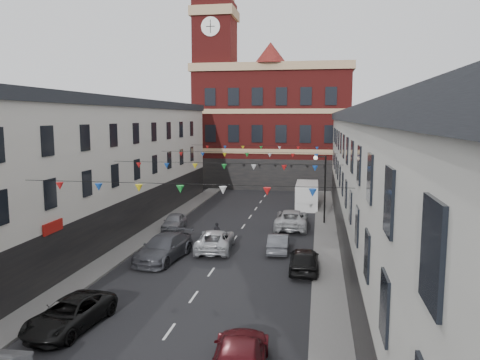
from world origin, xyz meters
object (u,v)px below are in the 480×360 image
Objects in this scene: car_right_c at (240,356)px; white_van at (307,195)px; street_lamp at (322,180)px; pedestrian at (217,233)px; moving_car at (215,240)px; car_right_d at (304,260)px; car_right_f at (291,219)px; car_left_d at (164,248)px; car_right_e at (278,243)px; car_left_e at (174,222)px; car_left_c at (70,314)px.

white_van is at bearing -97.53° from car_right_c.
street_lamp is 11.15m from pedestrian.
street_lamp is at bearing -133.05° from moving_car.
car_right_f is (-1.42, 11.08, 0.05)m from car_right_d.
car_right_e is at bearing 31.03° from car_left_d.
car_right_e is 0.76× the size of moving_car.
street_lamp reaches higher than car_right_e.
pedestrian is at bearing -19.93° from car_right_e.
car_right_f is at bearing -142.87° from street_lamp.
car_left_e is at bearing -133.11° from white_van.
car_right_e is 4.41m from moving_car.
car_left_d reaches higher than car_right_e.
car_right_c reaches higher than car_right_e.
white_van is (9.48, 29.95, 0.61)m from car_left_c.
car_right_f is 7.62m from pedestrian.
car_right_d is 4.39m from car_right_e.
white_van is 3.77× the size of pedestrian.
moving_car is (-6.29, 3.61, -0.02)m from car_right_d.
moving_car reaches higher than car_right_c.
car_right_d reaches higher than car_right_e.
car_right_e is 16.63m from white_van.
car_right_e is 4.92m from pedestrian.
street_lamp is 25.14m from car_left_c.
car_right_d is (10.99, -9.05, 0.09)m from car_left_e.
car_left_c is 13.67m from car_right_d.
car_left_c is (-10.94, -22.40, -3.24)m from street_lamp.
car_left_c is 1.09× the size of car_right_d.
white_van is (10.59, 11.46, 0.61)m from car_left_e.
car_right_c is 16.14m from moving_car.
street_lamp reaches higher than car_left_e.
pedestrian is (-4.68, 1.51, 0.11)m from car_right_e.
car_right_e is (7.20, 3.12, -0.16)m from car_left_d.
car_right_f is 3.75× the size of pedestrian.
street_lamp is 12.31m from moving_car.
car_left_c is at bearing -93.78° from pedestrian.
street_lamp is 1.07× the size of car_left_d.
moving_car is (2.80, 2.77, -0.09)m from car_left_d.
car_left_c is 15.28m from pedestrian.
pedestrian is (4.42, -3.58, 0.11)m from car_left_e.
car_left_c is 22.20m from car_right_f.
car_left_e is (-12.05, -3.90, -3.25)m from street_lamp.
car_right_c is at bearing -96.76° from street_lamp.
street_lamp reaches higher than car_left_c.
white_van is (-1.46, 7.55, -2.64)m from street_lamp.
car_left_c is 8.36m from car_right_c.
street_lamp reaches higher than car_right_d.
car_right_f reaches higher than car_right_e.
car_right_c reaches higher than car_left_e.
street_lamp is 16.11m from car_left_d.
car_left_c is 31.42m from white_van.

